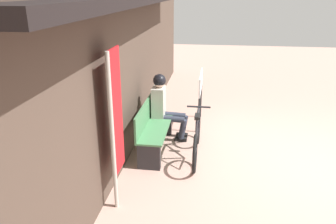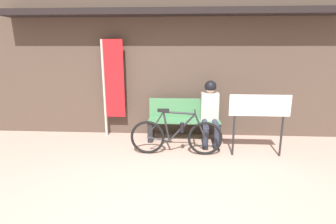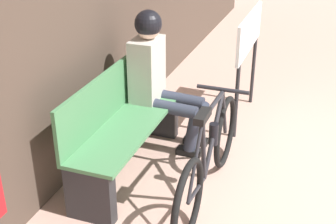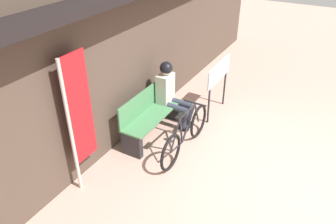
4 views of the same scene
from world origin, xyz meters
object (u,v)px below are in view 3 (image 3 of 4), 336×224
park_bench_near (123,129)px  bicycle (209,159)px  person_seated (158,72)px  signboard (249,40)px

park_bench_near → bicycle: size_ratio=0.88×
park_bench_near → person_seated: person_seated is taller
park_bench_near → person_seated: 0.61m
bicycle → person_seated: 0.97m
person_seated → bicycle: bearing=-134.7°
signboard → bicycle: bearing=-179.2°
park_bench_near → signboard: size_ratio=1.32×
bicycle → signboard: 1.48m
signboard → park_bench_near: bearing=149.7°
person_seated → signboard: person_seated is taller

